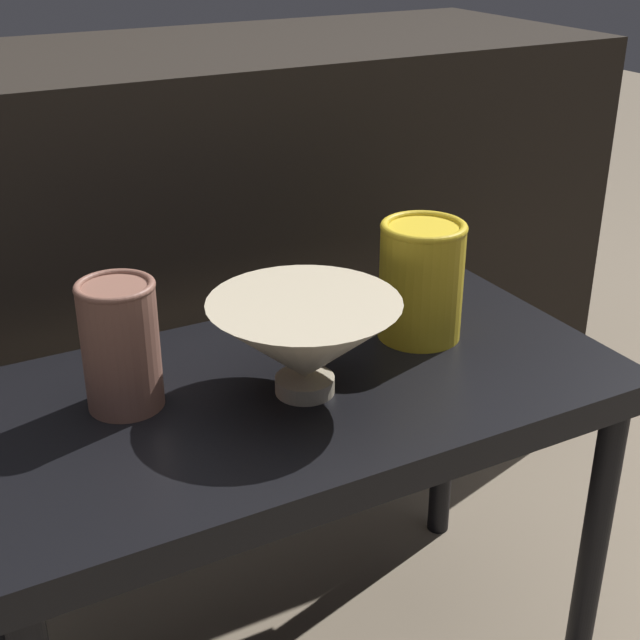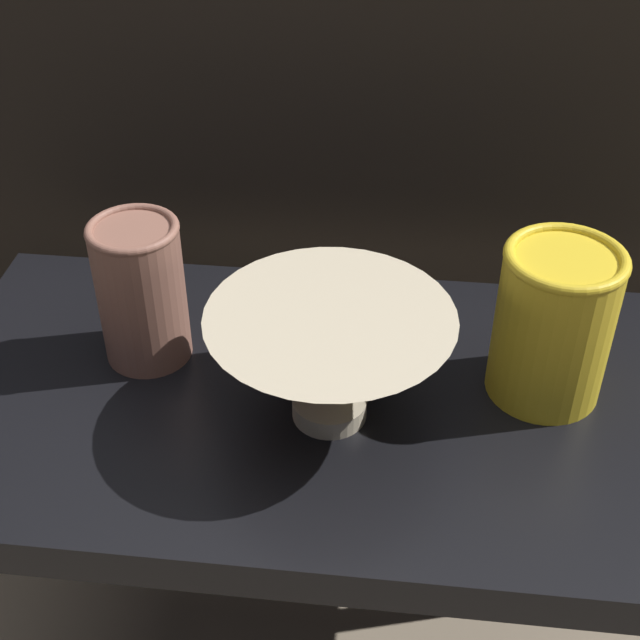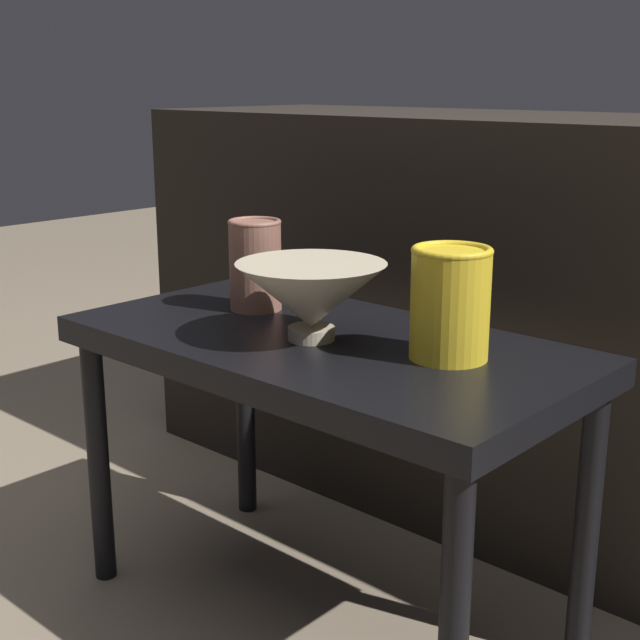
{
  "view_description": "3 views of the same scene",
  "coord_description": "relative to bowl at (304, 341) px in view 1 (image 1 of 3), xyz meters",
  "views": [
    {
      "loc": [
        -0.41,
        -0.82,
        0.98
      ],
      "look_at": [
        0.02,
        -0.03,
        0.56
      ],
      "focal_mm": 50.0,
      "sensor_mm": 36.0,
      "label": 1
    },
    {
      "loc": [
        0.06,
        -0.63,
        1.04
      ],
      "look_at": [
        -0.01,
        -0.0,
        0.56
      ],
      "focal_mm": 50.0,
      "sensor_mm": 36.0,
      "label": 2
    },
    {
      "loc": [
        0.85,
        -0.94,
        0.84
      ],
      "look_at": [
        0.03,
        -0.04,
        0.5
      ],
      "focal_mm": 50.0,
      "sensor_mm": 36.0,
      "label": 3
    }
  ],
  "objects": [
    {
      "name": "bowl",
      "position": [
        0.0,
        0.0,
        0.0
      ],
      "size": [
        0.22,
        0.22,
        0.11
      ],
      "color": "#C1B293",
      "rests_on": "table"
    },
    {
      "name": "couch_backdrop",
      "position": [
        0.0,
        0.59,
        -0.15
      ],
      "size": [
        1.59,
        0.5,
        0.77
      ],
      "color": "black",
      "rests_on": "ground_plane"
    },
    {
      "name": "vase_textured_left",
      "position": [
        -0.19,
        0.07,
        0.01
      ],
      "size": [
        0.09,
        0.09,
        0.15
      ],
      "color": "brown",
      "rests_on": "table"
    },
    {
      "name": "vase_colorful_right",
      "position": [
        0.2,
        0.06,
        0.01
      ],
      "size": [
        0.11,
        0.11,
        0.15
      ],
      "color": "gold",
      "rests_on": "table"
    },
    {
      "name": "table",
      "position": [
        0.0,
        0.03,
        -0.12
      ],
      "size": [
        0.78,
        0.41,
        0.47
      ],
      "color": "black",
      "rests_on": "ground_plane"
    }
  ]
}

